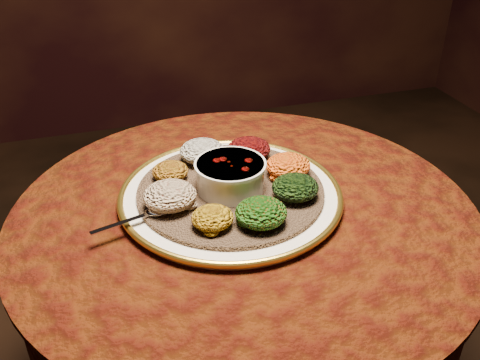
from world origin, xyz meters
name	(u,v)px	position (x,y,z in m)	size (l,w,h in m)	color
table	(244,274)	(0.00, 0.00, 0.55)	(0.96, 0.96, 0.73)	black
platter	(231,195)	(-0.02, 0.04, 0.75)	(0.47, 0.47, 0.02)	white
injera	(231,191)	(-0.02, 0.04, 0.76)	(0.39, 0.39, 0.01)	brown
stew_bowl	(230,174)	(-0.02, 0.04, 0.80)	(0.15, 0.15, 0.06)	silver
spoon	(153,212)	(-0.19, -0.01, 0.77)	(0.16, 0.06, 0.01)	silver
portion_ayib	(202,151)	(-0.05, 0.17, 0.79)	(0.10, 0.10, 0.05)	beige
portion_kitfo	(249,149)	(0.06, 0.15, 0.79)	(0.10, 0.09, 0.05)	black
portion_tikil	(288,166)	(0.12, 0.06, 0.79)	(0.10, 0.09, 0.05)	#B1840E
portion_gomen	(295,187)	(0.10, -0.03, 0.78)	(0.10, 0.09, 0.05)	black
portion_mixveg	(261,213)	(0.00, -0.09, 0.79)	(0.10, 0.09, 0.05)	#AD280B
portion_kik	(213,218)	(-0.09, -0.08, 0.78)	(0.08, 0.08, 0.04)	#B58610
portion_timatim	(170,196)	(-0.15, 0.01, 0.79)	(0.11, 0.10, 0.05)	maroon
portion_shiro	(170,171)	(-0.13, 0.12, 0.78)	(0.08, 0.07, 0.04)	#8A5C10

